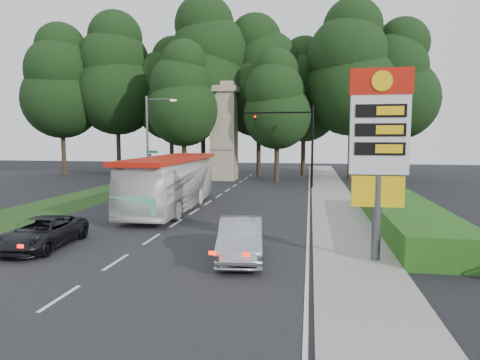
% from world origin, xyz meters
% --- Properties ---
extents(ground, '(120.00, 120.00, 0.00)m').
position_xyz_m(ground, '(0.00, 0.00, 0.00)').
color(ground, black).
rests_on(ground, ground).
extents(road_surface, '(14.00, 80.00, 0.02)m').
position_xyz_m(road_surface, '(0.00, 12.00, 0.01)').
color(road_surface, black).
rests_on(road_surface, ground).
extents(sidewalk_right, '(3.00, 80.00, 0.12)m').
position_xyz_m(sidewalk_right, '(8.50, 12.00, 0.06)').
color(sidewalk_right, gray).
rests_on(sidewalk_right, ground).
extents(grass_verge_left, '(5.00, 50.00, 0.02)m').
position_xyz_m(grass_verge_left, '(-9.50, 18.00, 0.01)').
color(grass_verge_left, '#193814').
rests_on(grass_verge_left, ground).
extents(hedge, '(3.00, 14.00, 1.20)m').
position_xyz_m(hedge, '(11.50, 8.00, 0.60)').
color(hedge, '#204E15').
rests_on(hedge, ground).
extents(gas_station_pylon, '(2.10, 0.45, 6.85)m').
position_xyz_m(gas_station_pylon, '(9.20, 1.99, 4.45)').
color(gas_station_pylon, '#59595E').
rests_on(gas_station_pylon, ground).
extents(traffic_signal_mast, '(6.10, 0.35, 7.20)m').
position_xyz_m(traffic_signal_mast, '(5.68, 24.00, 4.67)').
color(traffic_signal_mast, black).
rests_on(traffic_signal_mast, ground).
extents(streetlight_signs, '(2.75, 0.98, 8.00)m').
position_xyz_m(streetlight_signs, '(-6.99, 22.01, 4.44)').
color(streetlight_signs, '#59595E').
rests_on(streetlight_signs, ground).
extents(monument, '(3.00, 3.00, 10.05)m').
position_xyz_m(monument, '(-2.00, 30.00, 5.10)').
color(monument, tan).
rests_on(monument, ground).
extents(tree_far_west, '(8.96, 8.96, 17.60)m').
position_xyz_m(tree_far_west, '(-22.00, 33.00, 10.68)').
color(tree_far_west, '#2D2116').
rests_on(tree_far_west, ground).
extents(tree_west_mid, '(9.80, 9.80, 19.25)m').
position_xyz_m(tree_west_mid, '(-16.00, 35.00, 11.69)').
color(tree_west_mid, '#2D2116').
rests_on(tree_west_mid, ground).
extents(tree_west_near, '(8.40, 8.40, 16.50)m').
position_xyz_m(tree_west_near, '(-10.00, 37.00, 10.02)').
color(tree_west_near, '#2D2116').
rests_on(tree_west_near, ground).
extents(tree_center_left, '(10.08, 10.08, 19.80)m').
position_xyz_m(tree_center_left, '(-5.00, 33.00, 12.02)').
color(tree_center_left, '#2D2116').
rests_on(tree_center_left, ground).
extents(tree_center_right, '(9.24, 9.24, 18.15)m').
position_xyz_m(tree_center_right, '(1.00, 35.00, 11.02)').
color(tree_center_right, '#2D2116').
rests_on(tree_center_right, ground).
extents(tree_east_near, '(8.12, 8.12, 15.95)m').
position_xyz_m(tree_east_near, '(6.00, 37.00, 9.68)').
color(tree_east_near, '#2D2116').
rests_on(tree_east_near, ground).
extents(tree_east_mid, '(9.52, 9.52, 18.70)m').
position_xyz_m(tree_east_mid, '(11.00, 33.00, 11.35)').
color(tree_east_mid, '#2D2116').
rests_on(tree_east_mid, ground).
extents(tree_far_east, '(8.68, 8.68, 17.05)m').
position_xyz_m(tree_far_east, '(16.00, 35.00, 10.35)').
color(tree_far_east, '#2D2116').
rests_on(tree_far_east, ground).
extents(tree_monument_left, '(7.28, 7.28, 14.30)m').
position_xyz_m(tree_monument_left, '(-6.00, 29.00, 8.68)').
color(tree_monument_left, '#2D2116').
rests_on(tree_monument_left, ground).
extents(tree_monument_right, '(6.72, 6.72, 13.20)m').
position_xyz_m(tree_monument_right, '(3.50, 29.50, 8.01)').
color(tree_monument_right, '#2D2116').
rests_on(tree_monument_right, ground).
extents(transit_bus, '(3.15, 11.89, 3.29)m').
position_xyz_m(transit_bus, '(-1.59, 11.51, 1.64)').
color(transit_bus, white).
rests_on(transit_bus, ground).
extents(sedan_silver, '(2.13, 4.65, 1.48)m').
position_xyz_m(sedan_silver, '(4.34, 1.75, 0.74)').
color(sedan_silver, '#ADAFB5').
rests_on(sedan_silver, ground).
extents(suv_charcoal, '(2.30, 4.61, 1.25)m').
position_xyz_m(suv_charcoal, '(-3.87, 1.95, 0.63)').
color(suv_charcoal, black).
rests_on(suv_charcoal, ground).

